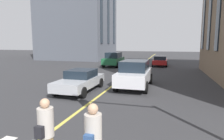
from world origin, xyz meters
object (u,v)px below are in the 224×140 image
object	(u,v)px
car_green_mid	(114,59)
car_silver_near	(80,80)
car_red_parked_b	(160,61)
pedestrian_near	(46,134)
car_white_trailing	(135,74)

from	to	relation	value
car_green_mid	car_silver_near	world-z (taller)	car_green_mid
car_red_parked_b	pedestrian_near	world-z (taller)	pedestrian_near
pedestrian_near	car_white_trailing	bearing A→B (deg)	-3.27
car_green_mid	car_white_trailing	xyz separation A→B (m)	(-11.93, -4.87, 0.00)
pedestrian_near	car_green_mid	bearing A→B (deg)	11.42
car_silver_near	pedestrian_near	distance (m)	7.89
car_white_trailing	pedestrian_near	bearing A→B (deg)	176.73
car_silver_near	pedestrian_near	world-z (taller)	pedestrian_near
car_red_parked_b	car_white_trailing	bearing A→B (deg)	175.42
car_red_parked_b	car_silver_near	xyz separation A→B (m)	(-16.25, 4.30, 0.00)
car_white_trailing	car_silver_near	xyz separation A→B (m)	(-2.06, 3.17, -0.27)
car_silver_near	car_red_parked_b	bearing A→B (deg)	-14.84
car_green_mid	car_silver_near	size ratio (longest dim) A/B	1.07
car_green_mid	pedestrian_near	size ratio (longest dim) A/B	2.68
car_green_mid	pedestrian_near	world-z (taller)	car_green_mid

